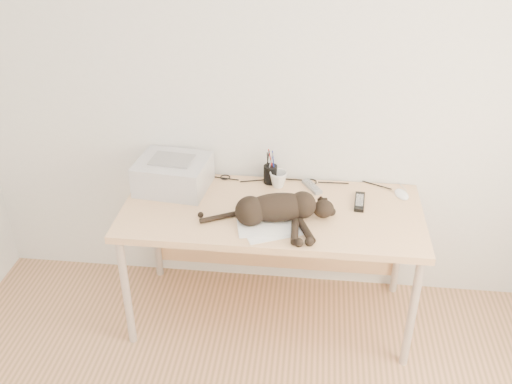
# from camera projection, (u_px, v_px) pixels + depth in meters

# --- Properties ---
(wall_back) EXTENTS (3.50, 0.00, 3.50)m
(wall_back) POSITION_uv_depth(u_px,v_px,m) (279.00, 86.00, 3.06)
(wall_back) COLOR white
(wall_back) RESTS_ON floor
(desk) EXTENTS (1.60, 0.70, 0.74)m
(desk) POSITION_uv_depth(u_px,v_px,m) (273.00, 221.00, 3.18)
(desk) COLOR #DDB281
(desk) RESTS_ON floor
(printer) EXTENTS (0.42, 0.37, 0.18)m
(printer) POSITION_uv_depth(u_px,v_px,m) (173.00, 174.00, 3.19)
(printer) COLOR #B7B8BD
(printer) RESTS_ON desk
(papers) EXTENTS (0.39, 0.33, 0.01)m
(papers) POSITION_uv_depth(u_px,v_px,m) (271.00, 226.00, 2.89)
(papers) COLOR white
(papers) RESTS_ON desk
(cat) EXTENTS (0.70, 0.34, 0.16)m
(cat) POSITION_uv_depth(u_px,v_px,m) (275.00, 209.00, 2.90)
(cat) COLOR black
(cat) RESTS_ON desk
(mug) EXTENTS (0.14, 0.14, 0.09)m
(mug) POSITION_uv_depth(u_px,v_px,m) (278.00, 179.00, 3.22)
(mug) COLOR silver
(mug) RESTS_ON desk
(pen_cup) EXTENTS (0.08, 0.08, 0.20)m
(pen_cup) POSITION_uv_depth(u_px,v_px,m) (270.00, 174.00, 3.26)
(pen_cup) COLOR black
(pen_cup) RESTS_ON desk
(remote_grey) EXTENTS (0.12, 0.16, 0.02)m
(remote_grey) POSITION_uv_depth(u_px,v_px,m) (312.00, 187.00, 3.22)
(remote_grey) COLOR gray
(remote_grey) RESTS_ON desk
(remote_black) EXTENTS (0.07, 0.19, 0.02)m
(remote_black) POSITION_uv_depth(u_px,v_px,m) (359.00, 202.00, 3.08)
(remote_black) COLOR black
(remote_black) RESTS_ON desk
(mouse) EXTENTS (0.10, 0.13, 0.04)m
(mouse) POSITION_uv_depth(u_px,v_px,m) (402.00, 192.00, 3.15)
(mouse) COLOR white
(mouse) RESTS_ON desk
(cable_tangle) EXTENTS (1.36, 0.07, 0.01)m
(cable_tangle) POSITION_uv_depth(u_px,v_px,m) (276.00, 180.00, 3.30)
(cable_tangle) COLOR black
(cable_tangle) RESTS_ON desk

